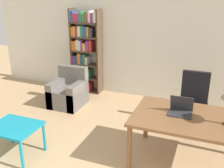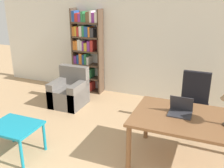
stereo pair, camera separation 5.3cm
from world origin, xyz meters
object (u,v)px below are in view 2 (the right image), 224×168
desk (185,123)px  armchair (70,93)px  office_chair (193,106)px  side_table_blue (15,129)px  laptop (180,110)px  bookshelf (86,51)px

desk → armchair: armchair is taller
office_chair → side_table_blue: size_ratio=1.47×
office_chair → side_table_blue: office_chair is taller
laptop → office_chair: size_ratio=0.31×
laptop → office_chair: (0.11, 1.01, -0.36)m
laptop → side_table_blue: laptop is taller
office_chair → armchair: office_chair is taller
office_chair → bookshelf: bookshelf is taller
bookshelf → office_chair: bearing=-20.6°
laptop → armchair: (-2.45, 1.09, -0.51)m
desk → armchair: (-2.54, 1.16, -0.37)m
side_table_blue → armchair: bearing=96.3°
laptop → bookshelf: size_ratio=0.16×
desk → side_table_blue: bearing=-162.5°
laptop → bookshelf: bearing=141.4°
office_chair → desk: bearing=-91.1°
laptop → side_table_blue: size_ratio=0.45×
office_chair → armchair: (-2.56, 0.08, -0.16)m
office_chair → armchair: 2.57m
office_chair → side_table_blue: bearing=-142.3°
desk → laptop: (-0.09, 0.07, 0.14)m
laptop → armchair: size_ratio=0.39×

